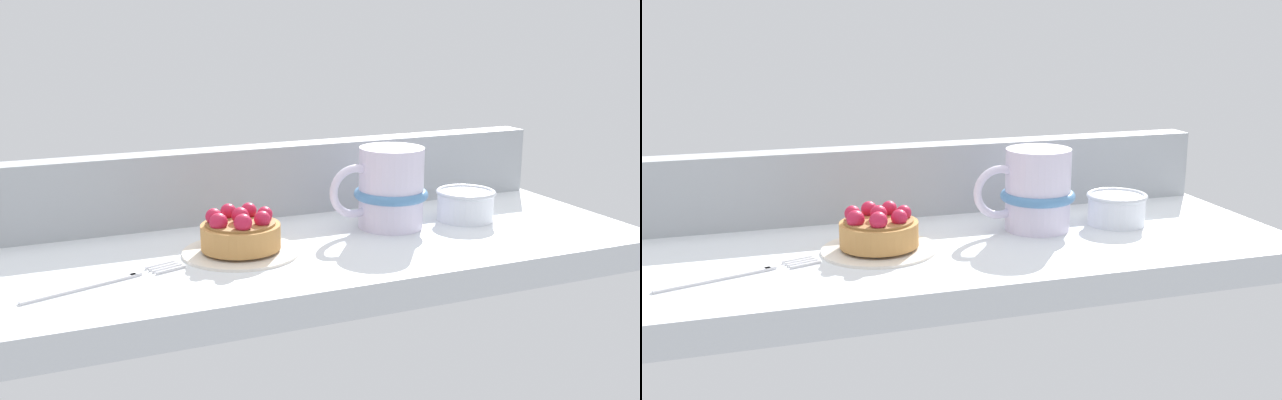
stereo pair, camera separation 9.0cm
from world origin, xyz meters
The scene contains 7 objects.
ground_plane centered at (0.00, 0.00, -1.76)cm, with size 85.48×31.86×3.53cm, color silver.
window_rail_back centered at (0.00, 13.90, 4.70)cm, with size 83.77×4.05×9.39cm, color #9EA3A8.
dessert_plate centered at (-6.81, -0.98, 0.30)cm, with size 13.30×13.30×0.64cm.
raspberry_tart centered at (-6.84, -0.99, 2.54)cm, with size 9.00×9.00×4.71cm.
coffee_mug centered at (13.64, 1.92, 5.01)cm, with size 13.12×9.38×10.23cm.
dessert_fork centered at (-22.13, -4.96, 0.30)cm, with size 16.88×6.86×0.60cm.
sugar_bowl centered at (24.52, 0.98, 2.14)cm, with size 7.76×7.76×4.02cm.
Camera 2 is at (-22.89, -82.91, 26.50)cm, focal length 42.68 mm.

